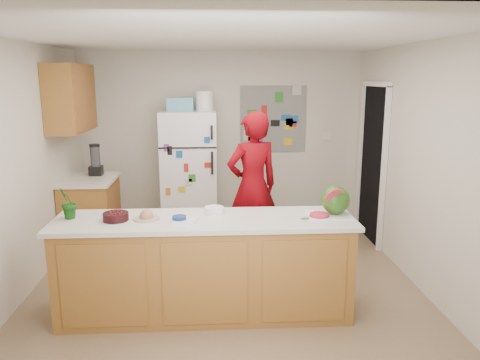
{
  "coord_description": "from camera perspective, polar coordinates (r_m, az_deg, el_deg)",
  "views": [
    {
      "loc": [
        -0.11,
        -4.5,
        2.16
      ],
      "look_at": [
        0.16,
        0.2,
        1.11
      ],
      "focal_mm": 35.0,
      "sensor_mm": 36.0,
      "label": 1
    }
  ],
  "objects": [
    {
      "name": "floor",
      "position": [
        4.99,
        -1.69,
        -13.19
      ],
      "size": [
        4.0,
        4.5,
        0.02
      ],
      "primitive_type": "cube",
      "color": "brown",
      "rests_on": "ground"
    },
    {
      "name": "wall_back",
      "position": [
        6.82,
        -2.29,
        4.89
      ],
      "size": [
        4.0,
        0.02,
        2.5
      ],
      "primitive_type": "cube",
      "color": "beige",
      "rests_on": "ground"
    },
    {
      "name": "wall_left",
      "position": [
        4.96,
        -25.68,
        0.76
      ],
      "size": [
        0.02,
        4.5,
        2.5
      ],
      "primitive_type": "cube",
      "color": "beige",
      "rests_on": "ground"
    },
    {
      "name": "wall_right",
      "position": [
        5.05,
        21.64,
        1.31
      ],
      "size": [
        0.02,
        4.5,
        2.5
      ],
      "primitive_type": "cube",
      "color": "beige",
      "rests_on": "ground"
    },
    {
      "name": "ceiling",
      "position": [
        4.51,
        -1.91,
        17.02
      ],
      "size": [
        4.0,
        4.5,
        0.02
      ],
      "primitive_type": "cube",
      "color": "white",
      "rests_on": "wall_back"
    },
    {
      "name": "doorway",
      "position": [
        6.41,
        15.92,
        1.84
      ],
      "size": [
        0.03,
        0.85,
        2.04
      ],
      "primitive_type": "cube",
      "color": "black",
      "rests_on": "ground"
    },
    {
      "name": "peninsula_base",
      "position": [
        4.35,
        -4.22,
        -10.74
      ],
      "size": [
        2.6,
        0.62,
        0.88
      ],
      "primitive_type": "cube",
      "color": "brown",
      "rests_on": "floor"
    },
    {
      "name": "peninsula_top",
      "position": [
        4.19,
        -4.33,
        -4.96
      ],
      "size": [
        2.68,
        0.7,
        0.04
      ],
      "primitive_type": "cube",
      "color": "silver",
      "rests_on": "peninsula_base"
    },
    {
      "name": "side_counter_base",
      "position": [
        6.3,
        -17.68,
        -3.98
      ],
      "size": [
        0.6,
        0.8,
        0.86
      ],
      "primitive_type": "cube",
      "color": "brown",
      "rests_on": "floor"
    },
    {
      "name": "side_counter_top",
      "position": [
        6.19,
        -17.95,
        0.02
      ],
      "size": [
        0.64,
        0.84,
        0.04
      ],
      "primitive_type": "cube",
      "color": "silver",
      "rests_on": "side_counter_base"
    },
    {
      "name": "upper_cabinets",
      "position": [
        6.05,
        -19.94,
        9.37
      ],
      "size": [
        0.35,
        1.0,
        0.8
      ],
      "primitive_type": "cube",
      "color": "brown",
      "rests_on": "wall_left"
    },
    {
      "name": "refrigerator",
      "position": [
        6.52,
        -6.16,
        0.91
      ],
      "size": [
        0.75,
        0.7,
        1.7
      ],
      "primitive_type": "cube",
      "color": "silver",
      "rests_on": "floor"
    },
    {
      "name": "fridge_top_bin",
      "position": [
        6.4,
        -7.27,
        9.16
      ],
      "size": [
        0.35,
        0.28,
        0.18
      ],
      "primitive_type": "cube",
      "color": "#5999B2",
      "rests_on": "refrigerator"
    },
    {
      "name": "photo_collage",
      "position": [
        6.82,
        4.06,
        7.41
      ],
      "size": [
        0.95,
        0.01,
        0.95
      ],
      "primitive_type": "cube",
      "color": "slate",
      "rests_on": "wall_back"
    },
    {
      "name": "person",
      "position": [
        5.5,
        1.55,
        -0.82
      ],
      "size": [
        0.75,
        0.63,
        1.77
      ],
      "primitive_type": "imported",
      "rotation": [
        0.0,
        0.0,
        3.51
      ],
      "color": "maroon",
      "rests_on": "floor"
    },
    {
      "name": "blender_appliance",
      "position": [
        6.32,
        -17.21,
        2.26
      ],
      "size": [
        0.12,
        0.12,
        0.38
      ],
      "primitive_type": "cylinder",
      "color": "black",
      "rests_on": "side_counter_top"
    },
    {
      "name": "cutting_board",
      "position": [
        4.33,
        10.77,
        -4.2
      ],
      "size": [
        0.41,
        0.31,
        0.01
      ],
      "primitive_type": "cube",
      "rotation": [
        0.0,
        0.0,
        -0.03
      ],
      "color": "white",
      "rests_on": "peninsula_top"
    },
    {
      "name": "watermelon",
      "position": [
        4.33,
        11.55,
        -2.37
      ],
      "size": [
        0.26,
        0.26,
        0.26
      ],
      "primitive_type": "sphere",
      "color": "#195711",
      "rests_on": "cutting_board"
    },
    {
      "name": "watermelon_slice",
      "position": [
        4.26,
        9.63,
        -4.21
      ],
      "size": [
        0.17,
        0.17,
        0.02
      ],
      "primitive_type": "cylinder",
      "color": "#E61642",
      "rests_on": "cutting_board"
    },
    {
      "name": "cherry_bowl",
      "position": [
        4.25,
        -14.91,
        -4.33
      ],
      "size": [
        0.24,
        0.24,
        0.07
      ],
      "primitive_type": "cylinder",
      "rotation": [
        0.0,
        0.0,
        0.07
      ],
      "color": "black",
      "rests_on": "peninsula_top"
    },
    {
      "name": "white_bowl",
      "position": [
        4.32,
        -3.16,
        -3.69
      ],
      "size": [
        0.21,
        0.21,
        0.06
      ],
      "primitive_type": "cylinder",
      "rotation": [
        0.0,
        0.0,
        0.19
      ],
      "color": "white",
      "rests_on": "peninsula_top"
    },
    {
      "name": "cobalt_bowl",
      "position": [
        4.11,
        -7.42,
        -4.71
      ],
      "size": [
        0.15,
        0.15,
        0.05
      ],
      "primitive_type": "cylinder",
      "rotation": [
        0.0,
        0.0,
        0.21
      ],
      "color": "navy",
      "rests_on": "peninsula_top"
    },
    {
      "name": "plate",
      "position": [
        4.23,
        -11.31,
        -4.62
      ],
      "size": [
        0.29,
        0.29,
        0.02
      ],
      "primitive_type": "cylinder",
      "rotation": [
        0.0,
        0.0,
        0.33
      ],
      "color": "beige",
      "rests_on": "peninsula_top"
    },
    {
      "name": "paper_towel",
      "position": [
        4.12,
        -6.71,
        -4.87
      ],
      "size": [
        0.22,
        0.21,
        0.02
      ],
      "primitive_type": "cube",
      "rotation": [
        0.0,
        0.0,
        -0.19
      ],
      "color": "white",
      "rests_on": "peninsula_top"
    },
    {
      "name": "keys",
      "position": [
        4.19,
        8.01,
        -4.68
      ],
      "size": [
        0.09,
        0.06,
        0.01
      ],
      "primitive_type": "cube",
      "rotation": [
        0.0,
        0.0,
        0.34
      ],
      "color": "gray",
      "rests_on": "peninsula_top"
    },
    {
      "name": "potted_plant",
      "position": [
        4.38,
        -20.25,
        -2.64
      ],
      "size": [
        0.17,
        0.19,
        0.3
      ],
      "primitive_type": "imported",
      "rotation": [
        0.0,
        0.0,
        4.47
      ],
      "color": "#0C4611",
      "rests_on": "peninsula_top"
    }
  ]
}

